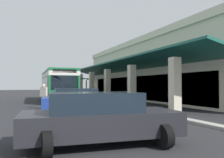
% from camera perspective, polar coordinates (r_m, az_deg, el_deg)
% --- Properties ---
extents(ground, '(120.00, 120.00, 0.00)m').
position_cam_1_polar(ground, '(25.34, 5.39, -5.28)').
color(ground, '#262628').
extents(curb_strip, '(33.73, 0.50, 0.12)m').
position_cam_1_polar(curb_strip, '(23.63, -4.45, -5.41)').
color(curb_strip, '#9E998E').
rests_on(curb_strip, ground).
extents(plaza_building, '(28.41, 14.02, 6.66)m').
position_cam_1_polar(plaza_building, '(28.10, 14.60, 1.94)').
color(plaza_building, beige).
rests_on(plaza_building, ground).
extents(transit_bus, '(11.31, 3.13, 3.34)m').
position_cam_1_polar(transit_bus, '(24.59, -13.51, -1.04)').
color(transit_bus, '#196638').
rests_on(transit_bus, ground).
extents(parked_sedan_blue, '(2.73, 4.56, 1.47)m').
position_cam_1_polar(parked_sedan_blue, '(14.15, -8.45, -5.24)').
color(parked_sedan_blue, navy).
rests_on(parked_sedan_blue, ground).
extents(parked_sedan_charcoal, '(2.74, 4.56, 1.47)m').
position_cam_1_polar(parked_sedan_charcoal, '(6.57, -3.18, -9.63)').
color(parked_sedan_charcoal, '#232328').
rests_on(parked_sedan_charcoal, ground).
extents(pedestrian, '(0.62, 0.49, 1.75)m').
position_cam_1_polar(pedestrian, '(16.73, -16.69, -3.79)').
color(pedestrian, '#38383D').
rests_on(pedestrian, ground).
extents(potted_palm, '(1.67, 1.78, 2.62)m').
position_cam_1_polar(potted_palm, '(30.35, -6.45, -3.43)').
color(potted_palm, brown).
rests_on(potted_palm, ground).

